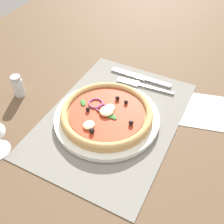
{
  "coord_description": "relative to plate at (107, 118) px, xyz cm",
  "views": [
    {
      "loc": [
        -45.99,
        -23.25,
        53.26
      ],
      "look_at": [
        -0.47,
        0.0,
        2.76
      ],
      "focal_mm": 43.66,
      "sensor_mm": 36.0,
      "label": 1
    }
  ],
  "objects": [
    {
      "name": "fork",
      "position": [
        17.59,
        -2.78,
        -0.46
      ],
      "size": [
        2.68,
        18.06,
        0.44
      ],
      "rotation": [
        0.0,
        0.0,
        1.64
      ],
      "color": "#B2B5BA",
      "rests_on": "placemat"
    },
    {
      "name": "pizza",
      "position": [
        -0.02,
        0.02,
        1.76
      ],
      "size": [
        24.43,
        24.43,
        2.61
      ],
      "color": "tan",
      "rests_on": "plate"
    },
    {
      "name": "knife",
      "position": [
        21.03,
        -0.72,
        -0.43
      ],
      "size": [
        2.11,
        20.01,
        0.62
      ],
      "rotation": [
        0.0,
        0.0,
        1.56
      ],
      "color": "#B2B5BA",
      "rests_on": "placemat"
    },
    {
      "name": "pepper_shaker",
      "position": [
        -2.24,
        27.95,
        2.17
      ],
      "size": [
        3.2,
        3.2,
        6.7
      ],
      "color": "silver",
      "rests_on": "ground_plane"
    },
    {
      "name": "placemat",
      "position": [
        1.57,
        -0.99,
        -0.88
      ],
      "size": [
        47.74,
        33.64,
        0.4
      ],
      "primitive_type": "cube",
      "color": "slate",
      "rests_on": "ground_plane"
    },
    {
      "name": "ground_plane",
      "position": [
        1.57,
        -0.99,
        -2.28
      ],
      "size": [
        190.0,
        140.0,
        2.4
      ],
      "primitive_type": "cube",
      "color": "brown"
    },
    {
      "name": "napkin",
      "position": [
        15.61,
        -22.13,
        -0.9
      ],
      "size": [
        16.93,
        15.9,
        0.36
      ],
      "primitive_type": "cube",
      "rotation": [
        0.0,
        0.0,
        0.25
      ],
      "color": "silver",
      "rests_on": "ground_plane"
    },
    {
      "name": "plate",
      "position": [
        0.0,
        0.0,
        0.0
      ],
      "size": [
        28.03,
        28.03,
        1.36
      ],
      "primitive_type": "cylinder",
      "color": "silver",
      "rests_on": "placemat"
    }
  ]
}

